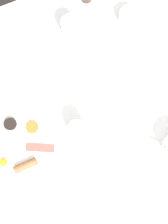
# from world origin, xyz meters

# --- Properties ---
(ground_plane) EXTENTS (8.00, 8.00, 0.00)m
(ground_plane) POSITION_xyz_m (0.00, 0.00, 0.00)
(ground_plane) COLOR #4C4742
(table) EXTENTS (1.02, 1.09, 0.73)m
(table) POSITION_xyz_m (0.00, 0.00, 0.66)
(table) COLOR white
(table) RESTS_ON ground_plane
(breakfast_plate) EXTENTS (0.32, 0.32, 0.04)m
(breakfast_plate) POSITION_xyz_m (-0.02, 0.28, 0.74)
(breakfast_plate) COLOR white
(breakfast_plate) RESTS_ON table
(teacup_with_saucer_left) EXTENTS (0.14, 0.14, 0.06)m
(teacup_with_saucer_left) POSITION_xyz_m (0.27, -0.29, 0.76)
(teacup_with_saucer_left) COLOR white
(teacup_with_saucer_left) RESTS_ON table
(water_glass_tall) EXTENTS (0.07, 0.07, 0.11)m
(water_glass_tall) POSITION_xyz_m (0.31, -0.07, 0.79)
(water_glass_tall) COLOR white
(water_glass_tall) RESTS_ON table
(wine_glass_spare) EXTENTS (0.07, 0.07, 0.10)m
(wine_glass_spare) POSITION_xyz_m (-0.05, 0.05, 0.78)
(wine_glass_spare) COLOR white
(wine_glass_spare) RESTS_ON table
(fork_by_plate) EXTENTS (0.16, 0.06, 0.00)m
(fork_by_plate) POSITION_xyz_m (0.10, -0.37, 0.73)
(fork_by_plate) COLOR silver
(fork_by_plate) RESTS_ON table
(knife_by_plate) EXTENTS (0.19, 0.04, 0.00)m
(knife_by_plate) POSITION_xyz_m (-0.36, 0.18, 0.73)
(knife_by_plate) COLOR silver
(knife_by_plate) RESTS_ON table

